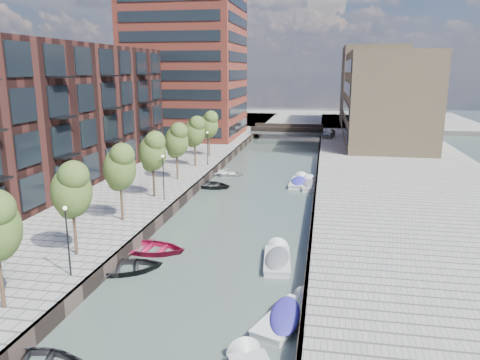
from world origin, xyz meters
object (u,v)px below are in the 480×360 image
(tree_3, at_px, (152,150))
(motorboat_1, at_px, (277,258))
(sloop_4, at_px, (208,187))
(sloop_1, at_px, (124,271))
(motorboat_0, at_px, (289,315))
(bridge, at_px, (288,130))
(tree_5, at_px, (195,131))
(sloop_2, at_px, (151,252))
(tree_4, at_px, (176,139))
(motorboat_4, at_px, (309,184))
(tree_6, at_px, (209,124))
(tree_1, at_px, (71,188))
(tree_2, at_px, (120,166))
(sloop_3, at_px, (226,175))
(car, at_px, (329,133))
(motorboat_3, at_px, (299,182))

(tree_3, height_order, motorboat_1, tree_3)
(sloop_4, bearing_deg, sloop_1, -169.07)
(tree_3, relative_size, motorboat_0, 1.17)
(bridge, height_order, tree_5, tree_5)
(sloop_4, bearing_deg, sloop_2, -167.52)
(tree_5, bearing_deg, motorboat_1, -63.07)
(tree_4, distance_m, motorboat_4, 15.18)
(tree_6, relative_size, motorboat_4, 1.20)
(tree_5, xyz_separation_m, motorboat_0, (13.85, -31.83, -5.11))
(motorboat_4, bearing_deg, tree_1, -119.54)
(tree_3, relative_size, sloop_2, 1.17)
(motorboat_0, bearing_deg, motorboat_1, 100.67)
(tree_2, xyz_separation_m, tree_3, (0.00, 7.00, 0.00))
(tree_4, height_order, sloop_3, tree_4)
(motorboat_4, bearing_deg, sloop_1, -113.80)
(car, bearing_deg, motorboat_3, -85.65)
(tree_3, height_order, sloop_1, tree_3)
(sloop_2, distance_m, motorboat_4, 23.40)
(tree_2, xyz_separation_m, motorboat_0, (13.85, -10.83, -5.11))
(tree_1, relative_size, motorboat_3, 1.15)
(bridge, distance_m, tree_3, 47.92)
(sloop_2, distance_m, sloop_4, 18.54)
(tree_6, xyz_separation_m, sloop_1, (3.10, -34.94, -5.31))
(motorboat_1, xyz_separation_m, motorboat_3, (0.21, 21.92, 0.01))
(tree_1, relative_size, car, 1.37)
(tree_6, height_order, motorboat_0, tree_6)
(tree_1, xyz_separation_m, sloop_3, (3.71, 28.11, -5.31))
(sloop_3, distance_m, motorboat_4, 10.79)
(motorboat_1, distance_m, motorboat_4, 21.10)
(motorboat_1, bearing_deg, tree_4, 125.38)
(bridge, xyz_separation_m, motorboat_3, (4.20, -35.67, -1.18))
(sloop_2, height_order, car, car)
(tree_5, height_order, car, tree_5)
(tree_1, height_order, motorboat_0, tree_1)
(sloop_2, height_order, sloop_3, sloop_2)
(tree_1, relative_size, sloop_4, 1.15)
(motorboat_0, xyz_separation_m, car, (2.15, 59.97, 1.54))
(sloop_2, distance_m, motorboat_1, 8.89)
(tree_5, bearing_deg, tree_2, -90.00)
(sloop_3, bearing_deg, motorboat_3, -92.19)
(sloop_3, relative_size, motorboat_0, 0.96)
(car, bearing_deg, tree_2, -97.57)
(motorboat_0, bearing_deg, tree_3, 127.85)
(tree_2, height_order, motorboat_1, tree_2)
(bridge, bearing_deg, tree_1, -97.93)
(motorboat_3, bearing_deg, bridge, 96.71)
(tree_5, distance_m, sloop_3, 6.48)
(tree_4, height_order, sloop_4, tree_4)
(tree_4, bearing_deg, sloop_4, 17.54)
(motorboat_4, bearing_deg, sloop_3, 160.28)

